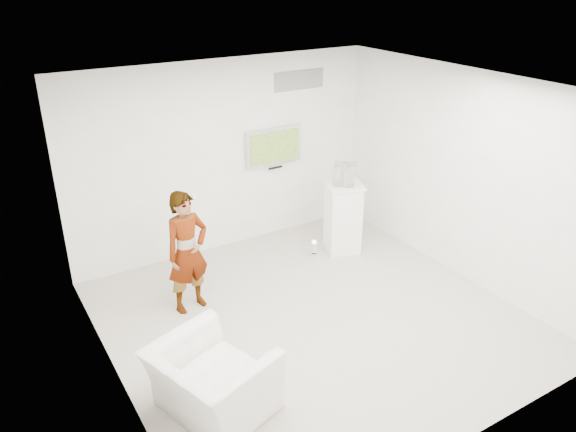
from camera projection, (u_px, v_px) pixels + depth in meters
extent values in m
cube|color=#B1ACA3|center=(313.00, 317.00, 7.36)|extent=(5.00, 5.00, 0.01)
cube|color=#303033|center=(318.00, 89.00, 6.12)|extent=(5.00, 5.00, 0.01)
cube|color=white|center=(225.00, 157.00, 8.68)|extent=(5.00, 0.01, 3.00)
cube|color=white|center=(478.00, 315.00, 4.80)|extent=(5.00, 0.01, 3.00)
cube|color=white|center=(106.00, 268.00, 5.55)|extent=(0.01, 5.00, 3.00)
cube|color=white|center=(462.00, 176.00, 7.93)|extent=(0.01, 5.00, 3.00)
cube|color=#BABABE|center=(274.00, 146.00, 9.03)|extent=(1.00, 0.08, 0.60)
cube|color=gray|center=(299.00, 80.00, 8.88)|extent=(0.90, 0.02, 0.30)
imported|color=white|center=(187.00, 252.00, 7.26)|extent=(0.67, 0.50, 1.67)
imported|color=white|center=(212.00, 381.00, 5.70)|extent=(1.31, 1.40, 0.75)
cube|color=white|center=(343.00, 217.00, 8.89)|extent=(0.70, 0.70, 1.13)
cylinder|color=white|center=(314.00, 248.00, 8.87)|extent=(0.22, 0.22, 0.25)
cube|color=white|center=(345.00, 174.00, 8.59)|extent=(0.45, 0.45, 0.32)
cube|color=white|center=(345.00, 177.00, 8.61)|extent=(0.12, 0.18, 0.23)
cube|color=white|center=(194.00, 196.00, 7.24)|extent=(0.05, 0.13, 0.03)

